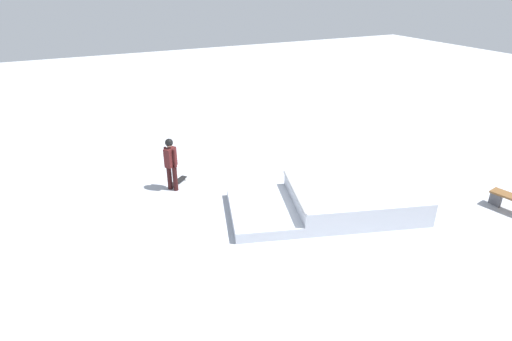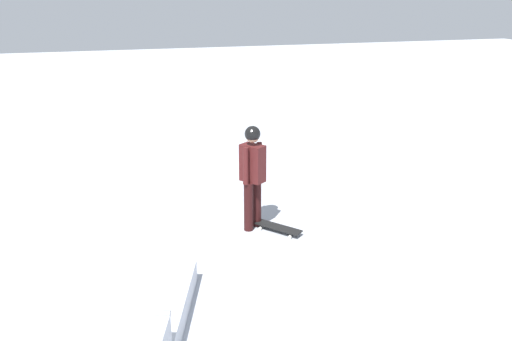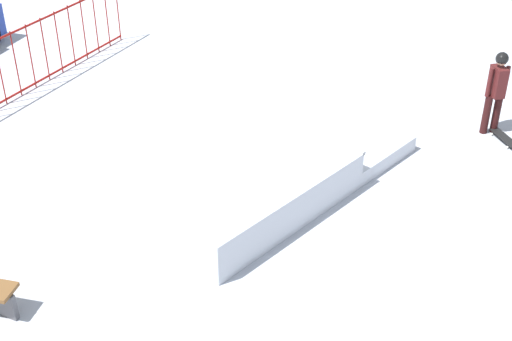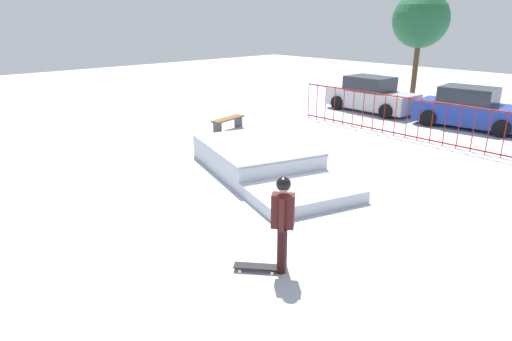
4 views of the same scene
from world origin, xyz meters
The scene contains 9 objects.
ground_plane centered at (0.00, 0.00, 0.00)m, with size 60.00×60.00×0.00m, color #B2B7C1.
skate_ramp centered at (-0.57, 0.11, 0.32)m, with size 5.93×4.07×0.74m.
skater centered at (3.42, -3.21, 1.01)m, with size 0.44×0.41×1.73m.
skateboard centered at (3.15, -3.57, 0.08)m, with size 0.74×0.67×0.09m.
perimeter_fence centered at (0.00, 6.57, 0.77)m, with size 9.05×0.18×1.50m.
park_bench centered at (-5.07, 2.53, 0.36)m, with size 0.72×1.65×0.48m.
parked_car_silver centered at (-3.37, 9.78, 0.72)m, with size 4.16×2.03×1.60m.
parked_car_blue centered at (1.12, 9.89, 0.72)m, with size 4.26×2.26×1.60m.
distant_tree centered at (-3.40, 13.64, 4.05)m, with size 2.77×2.77×5.46m.
Camera 4 is at (8.10, -8.15, 4.20)m, focal length 31.08 mm.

